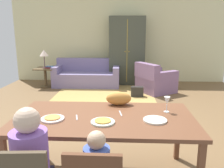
{
  "coord_description": "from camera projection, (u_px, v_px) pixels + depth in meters",
  "views": [
    {
      "loc": [
        0.17,
        -3.85,
        1.7
      ],
      "look_at": [
        -0.02,
        -0.22,
        0.85
      ],
      "focal_mm": 37.38,
      "sensor_mm": 36.0,
      "label": 1
    }
  ],
  "objects": [
    {
      "name": "ground_plane",
      "position": [
        115.0,
        115.0,
        4.77
      ],
      "size": [
        6.95,
        6.5,
        0.02
      ],
      "primitive_type": "cube",
      "color": "brown"
    },
    {
      "name": "back_wall",
      "position": [
        119.0,
        40.0,
        7.67
      ],
      "size": [
        6.95,
        0.1,
        2.7
      ],
      "primitive_type": "cube",
      "color": "beige",
      "rests_on": "ground_plane"
    },
    {
      "name": "dining_table",
      "position": [
        104.0,
        122.0,
        2.59
      ],
      "size": [
        1.98,
        1.05,
        0.76
      ],
      "color": "brown",
      "rests_on": "ground_plane"
    },
    {
      "name": "plate_near_man",
      "position": [
        53.0,
        119.0,
        2.49
      ],
      "size": [
        0.25,
        0.25,
        0.02
      ],
      "primitive_type": "cylinder",
      "color": "white",
      "rests_on": "dining_table"
    },
    {
      "name": "pizza_near_man",
      "position": [
        52.0,
        117.0,
        2.49
      ],
      "size": [
        0.17,
        0.17,
        0.01
      ],
      "primitive_type": "cylinder",
      "color": "gold",
      "rests_on": "plate_near_man"
    },
    {
      "name": "plate_near_child",
      "position": [
        103.0,
        122.0,
        2.4
      ],
      "size": [
        0.25,
        0.25,
        0.02
      ],
      "primitive_type": "cylinder",
      "color": "silver",
      "rests_on": "dining_table"
    },
    {
      "name": "pizza_near_child",
      "position": [
        103.0,
        121.0,
        2.4
      ],
      "size": [
        0.17,
        0.17,
        0.01
      ],
      "primitive_type": "cylinder",
      "color": "gold",
      "rests_on": "plate_near_child"
    },
    {
      "name": "plate_near_woman",
      "position": [
        155.0,
        120.0,
        2.45
      ],
      "size": [
        0.25,
        0.25,
        0.02
      ],
      "primitive_type": "cylinder",
      "color": "silver",
      "rests_on": "dining_table"
    },
    {
      "name": "wine_glass",
      "position": [
        167.0,
        101.0,
        2.69
      ],
      "size": [
        0.07,
        0.07,
        0.19
      ],
      "color": "silver",
      "rests_on": "dining_table"
    },
    {
      "name": "fork",
      "position": [
        77.0,
        117.0,
        2.55
      ],
      "size": [
        0.05,
        0.15,
        0.01
      ],
      "primitive_type": "cube",
      "rotation": [
        0.0,
        0.0,
        0.23
      ],
      "color": "silver",
      "rests_on": "dining_table"
    },
    {
      "name": "knife",
      "position": [
        121.0,
        113.0,
        2.67
      ],
      "size": [
        0.04,
        0.17,
        0.01
      ],
      "primitive_type": "cube",
      "rotation": [
        0.0,
        0.0,
        0.17
      ],
      "color": "silver",
      "rests_on": "dining_table"
    },
    {
      "name": "cat",
      "position": [
        119.0,
        98.0,
        2.97
      ],
      "size": [
        0.33,
        0.18,
        0.17
      ],
      "primitive_type": "ellipsoid",
      "rotation": [
        0.0,
        0.0,
        0.07
      ],
      "color": "#CF8A3D",
      "rests_on": "dining_table"
    },
    {
      "name": "area_rug",
      "position": [
        105.0,
        93.0,
        6.41
      ],
      "size": [
        2.6,
        1.8,
        0.01
      ],
      "primitive_type": "cube",
      "color": "tan",
      "rests_on": "ground_plane"
    },
    {
      "name": "couch",
      "position": [
        87.0,
        76.0,
        7.21
      ],
      "size": [
        1.99,
        0.86,
        0.82
      ],
      "color": "gray",
      "rests_on": "ground_plane"
    },
    {
      "name": "armchair",
      "position": [
        155.0,
        81.0,
        6.44
      ],
      "size": [
        1.18,
        1.18,
        0.82
      ],
      "color": "gray",
      "rests_on": "ground_plane"
    },
    {
      "name": "armoire",
      "position": [
        127.0,
        51.0,
        7.34
      ],
      "size": [
        1.1,
        0.59,
        2.1
      ],
      "color": "#424738",
      "rests_on": "ground_plane"
    },
    {
      "name": "side_table",
      "position": [
        45.0,
        75.0,
        7.0
      ],
      "size": [
        0.56,
        0.56,
        0.58
      ],
      "color": "brown",
      "rests_on": "ground_plane"
    },
    {
      "name": "table_lamp",
      "position": [
        44.0,
        54.0,
        6.86
      ],
      "size": [
        0.26,
        0.26,
        0.54
      ],
      "color": "brown",
      "rests_on": "side_table"
    },
    {
      "name": "book_lower",
      "position": [
        50.0,
        68.0,
        6.94
      ],
      "size": [
        0.22,
        0.16,
        0.03
      ],
      "primitive_type": "cube",
      "color": "maroon",
      "rests_on": "side_table"
    },
    {
      "name": "book_upper",
      "position": [
        50.0,
        67.0,
        6.96
      ],
      "size": [
        0.22,
        0.16,
        0.03
      ],
      "primitive_type": "cube",
      "color": "#334F73",
      "rests_on": "book_lower"
    },
    {
      "name": "handbag",
      "position": [
        137.0,
        92.0,
        6.05
      ],
      "size": [
        0.32,
        0.16,
        0.26
      ],
      "primitive_type": "cube",
      "color": "#282624",
      "rests_on": "ground_plane"
    }
  ]
}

